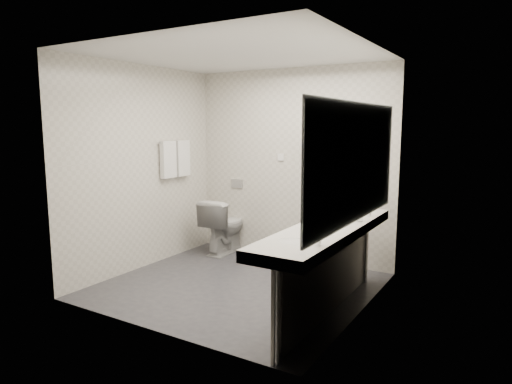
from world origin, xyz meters
The scene contains 31 objects.
floor centered at (0.00, 0.00, 0.00)m, with size 2.80×2.80×0.00m, color #2E2E34.
ceiling centered at (0.00, 0.00, 2.50)m, with size 2.80×2.80×0.00m, color silver.
wall_back centered at (0.00, 1.30, 1.25)m, with size 2.80×2.80×0.00m, color beige.
wall_front centered at (0.00, -1.30, 1.25)m, with size 2.80×2.80×0.00m, color beige.
wall_left centered at (-1.40, 0.00, 1.25)m, with size 2.60×2.60×0.00m, color beige.
wall_right centered at (1.40, 0.00, 1.25)m, with size 2.60×2.60×0.00m, color beige.
vanity_counter centered at (1.12, -0.20, 0.80)m, with size 0.55×2.20×0.10m, color silver.
vanity_panel centered at (1.15, -0.20, 0.38)m, with size 0.03×2.15×0.75m, color gray.
vanity_post_near centered at (1.18, -1.24, 0.38)m, with size 0.06×0.06×0.75m, color silver.
vanity_post_far centered at (1.18, 0.84, 0.38)m, with size 0.06×0.06×0.75m, color silver.
mirror centered at (1.39, -0.20, 1.45)m, with size 0.02×2.20×1.05m, color #B2BCC6.
basin_near centered at (1.12, -0.85, 0.83)m, with size 0.40×0.31×0.05m, color silver.
basin_far centered at (1.12, 0.45, 0.83)m, with size 0.40×0.31×0.05m, color silver.
faucet_near centered at (1.32, -0.85, 0.92)m, with size 0.04×0.04×0.15m, color silver.
faucet_far centered at (1.32, 0.45, 0.92)m, with size 0.04×0.04×0.15m, color silver.
soap_bottle_a centered at (1.21, -0.09, 0.91)m, with size 0.05×0.05×0.11m, color beige.
soap_bottle_b centered at (1.23, -0.11, 0.90)m, with size 0.07×0.07×0.10m, color beige.
glass_left centered at (1.23, 0.11, 0.91)m, with size 0.06×0.06×0.11m, color silver.
glass_right centered at (1.32, 0.16, 0.90)m, with size 0.06×0.06×0.10m, color silver.
toilet centered at (-0.90, 1.02, 0.38)m, with size 0.43×0.75×0.76m, color silver.
flush_plate centered at (-0.85, 1.29, 0.95)m, with size 0.18×0.02×0.12m, color #B2B5BA.
pedal_bin centered at (-0.12, 1.06, 0.14)m, with size 0.20×0.20×0.27m, color #B2B5BA.
bin_lid centered at (-0.12, 1.06, 0.28)m, with size 0.20×0.20×0.01m, color #B2B5BA.
towel_rail centered at (-1.35, 0.55, 1.55)m, with size 0.02×0.02×0.62m, color silver.
towel_near centered at (-1.34, 0.41, 1.33)m, with size 0.07×0.24×0.48m, color silver.
towel_far centered at (-1.34, 0.69, 1.33)m, with size 0.07×0.24×0.48m, color silver.
dryer_cradle centered at (0.25, 1.27, 1.50)m, with size 0.10×0.04×0.14m, color #939498.
dryer_barrel centered at (0.25, 1.20, 1.53)m, with size 0.08×0.08×0.14m, color #939498.
dryer_cord centered at (0.25, 1.26, 1.25)m, with size 0.02×0.02×0.35m, color black.
switch_plate_a centered at (-0.15, 1.29, 1.35)m, with size 0.09×0.02×0.09m, color silver.
switch_plate_b centered at (0.55, 1.29, 1.35)m, with size 0.09×0.02×0.09m, color silver.
Camera 1 is at (2.66, -4.01, 1.78)m, focal length 31.58 mm.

